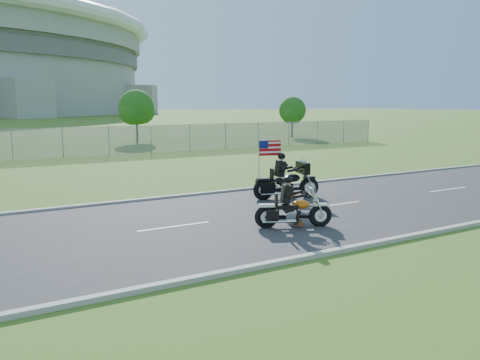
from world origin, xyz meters
TOP-DOWN VIEW (x-y plane):
  - ground at (0.00, 0.00)m, footprint 420.00×420.00m
  - road at (0.00, 0.00)m, footprint 120.00×8.00m
  - curb_north at (0.00, 4.05)m, footprint 120.00×0.18m
  - curb_south at (0.00, -4.05)m, footprint 120.00×0.18m
  - fence at (-5.00, 20.00)m, footprint 60.00×0.03m
  - tree_fence_near at (6.04, 30.04)m, footprint 3.52×3.28m
  - tree_fence_far at (22.04, 28.03)m, footprint 3.08×2.87m
  - motorcycle_lead at (0.97, -1.67)m, footprint 2.15×1.13m
  - motorcycle_follow at (3.16, 1.81)m, footprint 2.59×1.10m

SIDE VIEW (x-z plane):
  - ground at x=0.00m, z-range 0.00..0.00m
  - road at x=0.00m, z-range 0.00..0.04m
  - curb_north at x=0.00m, z-range -0.01..0.11m
  - curb_south at x=0.00m, z-range -0.01..0.11m
  - motorcycle_lead at x=0.97m, z-range -0.28..1.25m
  - motorcycle_follow at x=3.16m, z-range -0.49..1.69m
  - fence at x=-5.00m, z-range 0.00..2.00m
  - tree_fence_far at x=22.04m, z-range 0.54..4.74m
  - tree_fence_near at x=6.04m, z-range 0.60..5.35m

